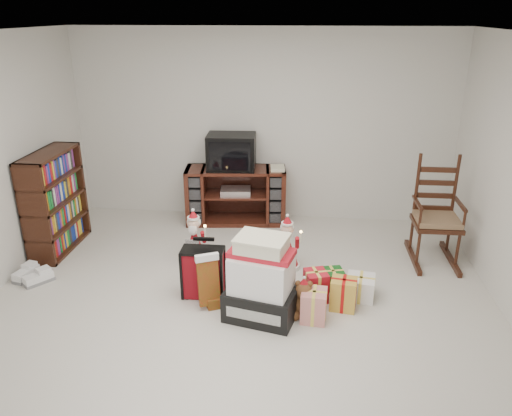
{
  "coord_description": "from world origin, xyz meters",
  "views": [
    {
      "loc": [
        0.6,
        -3.95,
        2.67
      ],
      "look_at": [
        0.12,
        0.6,
        0.86
      ],
      "focal_mm": 35.0,
      "sensor_mm": 36.0,
      "label": 1
    }
  ],
  "objects_px": {
    "sneaker_pair": "(32,276)",
    "rocking_chair": "(435,224)",
    "gift_pile": "(262,283)",
    "red_suitcase": "(203,272)",
    "gift_cluster": "(333,290)",
    "santa_figurine": "(287,248)",
    "bookshelf": "(55,203)",
    "crt_television": "(231,152)",
    "teddy_bear": "(303,300)",
    "mrs_claus_figurine": "(195,242)",
    "tv_stand": "(236,195)"
  },
  "relations": [
    {
      "from": "sneaker_pair",
      "to": "rocking_chair",
      "type": "bearing_deg",
      "value": 36.07
    },
    {
      "from": "gift_pile",
      "to": "red_suitcase",
      "type": "relative_size",
      "value": 1.32
    },
    {
      "from": "rocking_chair",
      "to": "gift_cluster",
      "type": "height_order",
      "value": "rocking_chair"
    },
    {
      "from": "rocking_chair",
      "to": "santa_figurine",
      "type": "bearing_deg",
      "value": -166.53
    },
    {
      "from": "bookshelf",
      "to": "rocking_chair",
      "type": "bearing_deg",
      "value": 2.66
    },
    {
      "from": "crt_television",
      "to": "teddy_bear",
      "type": "bearing_deg",
      "value": -68.11
    },
    {
      "from": "mrs_claus_figurine",
      "to": "crt_television",
      "type": "xyz_separation_m",
      "value": [
        0.25,
        1.2,
        0.73
      ]
    },
    {
      "from": "rocking_chair",
      "to": "gift_pile",
      "type": "bearing_deg",
      "value": -143.2
    },
    {
      "from": "red_suitcase",
      "to": "teddy_bear",
      "type": "relative_size",
      "value": 1.71
    },
    {
      "from": "tv_stand",
      "to": "mrs_claus_figurine",
      "type": "xyz_separation_m",
      "value": [
        -0.3,
        -1.21,
        -0.13
      ]
    },
    {
      "from": "red_suitcase",
      "to": "gift_cluster",
      "type": "xyz_separation_m",
      "value": [
        1.28,
        0.02,
        -0.13
      ]
    },
    {
      "from": "bookshelf",
      "to": "teddy_bear",
      "type": "height_order",
      "value": "bookshelf"
    },
    {
      "from": "red_suitcase",
      "to": "santa_figurine",
      "type": "xyz_separation_m",
      "value": [
        0.79,
        0.69,
        -0.02
      ]
    },
    {
      "from": "sneaker_pair",
      "to": "gift_cluster",
      "type": "xyz_separation_m",
      "value": [
        3.15,
        -0.08,
        0.08
      ]
    },
    {
      "from": "bookshelf",
      "to": "teddy_bear",
      "type": "distance_m",
      "value": 3.16
    },
    {
      "from": "bookshelf",
      "to": "santa_figurine",
      "type": "height_order",
      "value": "bookshelf"
    },
    {
      "from": "mrs_claus_figurine",
      "to": "crt_television",
      "type": "distance_m",
      "value": 1.43
    },
    {
      "from": "mrs_claus_figurine",
      "to": "rocking_chair",
      "type": "bearing_deg",
      "value": 8.06
    },
    {
      "from": "red_suitcase",
      "to": "sneaker_pair",
      "type": "height_order",
      "value": "red_suitcase"
    },
    {
      "from": "gift_pile",
      "to": "sneaker_pair",
      "type": "distance_m",
      "value": 2.53
    },
    {
      "from": "tv_stand",
      "to": "teddy_bear",
      "type": "height_order",
      "value": "tv_stand"
    },
    {
      "from": "crt_television",
      "to": "bookshelf",
      "type": "bearing_deg",
      "value": -154.95
    },
    {
      "from": "teddy_bear",
      "to": "santa_figurine",
      "type": "xyz_separation_m",
      "value": [
        -0.2,
        0.92,
        0.08
      ]
    },
    {
      "from": "sneaker_pair",
      "to": "gift_cluster",
      "type": "height_order",
      "value": "gift_cluster"
    },
    {
      "from": "rocking_chair",
      "to": "mrs_claus_figurine",
      "type": "distance_m",
      "value": 2.73
    },
    {
      "from": "rocking_chair",
      "to": "gift_cluster",
      "type": "relative_size",
      "value": 1.45
    },
    {
      "from": "red_suitcase",
      "to": "sneaker_pair",
      "type": "distance_m",
      "value": 1.89
    },
    {
      "from": "teddy_bear",
      "to": "mrs_claus_figurine",
      "type": "distance_m",
      "value": 1.56
    },
    {
      "from": "bookshelf",
      "to": "sneaker_pair",
      "type": "distance_m",
      "value": 0.95
    },
    {
      "from": "mrs_claus_figurine",
      "to": "gift_cluster",
      "type": "height_order",
      "value": "mrs_claus_figurine"
    },
    {
      "from": "tv_stand",
      "to": "gift_cluster",
      "type": "bearing_deg",
      "value": -63.21
    },
    {
      "from": "gift_pile",
      "to": "gift_cluster",
      "type": "xyz_separation_m",
      "value": [
        0.67,
        0.32,
        -0.22
      ]
    },
    {
      "from": "crt_television",
      "to": "rocking_chair",
      "type": "bearing_deg",
      "value": -21.51
    },
    {
      "from": "mrs_claus_figurine",
      "to": "gift_cluster",
      "type": "distance_m",
      "value": 1.68
    },
    {
      "from": "santa_figurine",
      "to": "crt_television",
      "type": "height_order",
      "value": "crt_television"
    },
    {
      "from": "tv_stand",
      "to": "rocking_chair",
      "type": "height_order",
      "value": "rocking_chair"
    },
    {
      "from": "red_suitcase",
      "to": "teddy_bear",
      "type": "height_order",
      "value": "red_suitcase"
    },
    {
      "from": "gift_pile",
      "to": "teddy_bear",
      "type": "height_order",
      "value": "gift_pile"
    },
    {
      "from": "tv_stand",
      "to": "red_suitcase",
      "type": "bearing_deg",
      "value": -97.54
    },
    {
      "from": "rocking_chair",
      "to": "mrs_claus_figurine",
      "type": "bearing_deg",
      "value": -172.35
    },
    {
      "from": "gift_cluster",
      "to": "tv_stand",
      "type": "bearing_deg",
      "value": 122.83
    },
    {
      "from": "teddy_bear",
      "to": "sneaker_pair",
      "type": "relative_size",
      "value": 0.81
    },
    {
      "from": "tv_stand",
      "to": "gift_pile",
      "type": "height_order",
      "value": "gift_pile"
    },
    {
      "from": "gift_pile",
      "to": "mrs_claus_figurine",
      "type": "xyz_separation_m",
      "value": [
        -0.86,
        1.01,
        -0.11
      ]
    },
    {
      "from": "crt_television",
      "to": "gift_pile",
      "type": "bearing_deg",
      "value": -77.64
    },
    {
      "from": "bookshelf",
      "to": "mrs_claus_figurine",
      "type": "relative_size",
      "value": 1.88
    },
    {
      "from": "rocking_chair",
      "to": "sneaker_pair",
      "type": "xyz_separation_m",
      "value": [
        -4.32,
        -0.99,
        -0.37
      ]
    },
    {
      "from": "gift_cluster",
      "to": "sneaker_pair",
      "type": "bearing_deg",
      "value": 178.59
    },
    {
      "from": "gift_pile",
      "to": "gift_cluster",
      "type": "height_order",
      "value": "gift_pile"
    },
    {
      "from": "teddy_bear",
      "to": "sneaker_pair",
      "type": "height_order",
      "value": "teddy_bear"
    }
  ]
}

